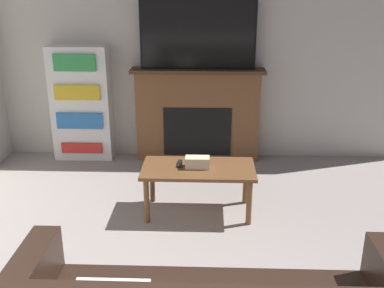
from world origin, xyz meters
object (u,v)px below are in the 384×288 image
Objects in this scene: fireplace at (198,114)px; coffee_table at (198,173)px; tv at (198,35)px; bookshelf at (81,104)px.

fireplace reaches higher than coffee_table.
coffee_table is (0.04, -1.38, -0.16)m from fireplace.
coffee_table is at bearing -88.22° from tv.
coffee_table is at bearing -88.25° from fireplace.
tv is at bearing 91.78° from coffee_table.
fireplace is 1.14× the size of bookshelf.
bookshelf is (-1.42, 1.36, 0.29)m from coffee_table.
fireplace is 1.19× the size of tv.
bookshelf reaches higher than fireplace.
bookshelf is at bearing -179.87° from tv.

